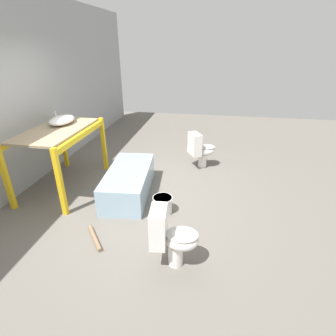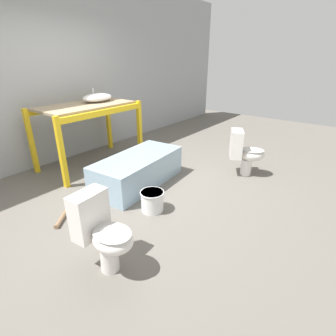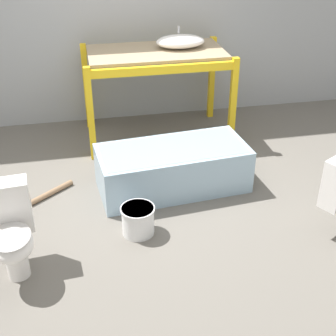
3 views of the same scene
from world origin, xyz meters
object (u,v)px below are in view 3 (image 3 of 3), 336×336
object	(u,v)px
bathtub_main	(173,165)
bucket_white	(138,220)
toilet_far	(11,230)
sink_basin	(180,41)

from	to	relation	value
bathtub_main	bucket_white	bearing A→B (deg)	-129.25
toilet_far	bucket_white	size ratio (longest dim) A/B	2.46
sink_basin	bucket_white	bearing A→B (deg)	-112.52
toilet_far	bucket_white	bearing A→B (deg)	11.29
bathtub_main	toilet_far	distance (m)	1.75
bathtub_main	bucket_white	world-z (taller)	bathtub_main
sink_basin	bathtub_main	xyz separation A→B (m)	(-0.35, -1.26, -0.88)
bucket_white	toilet_far	bearing A→B (deg)	-163.37
toilet_far	bucket_white	xyz separation A→B (m)	(1.00, 0.30, -0.26)
bathtub_main	bucket_white	size ratio (longest dim) A/B	5.07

